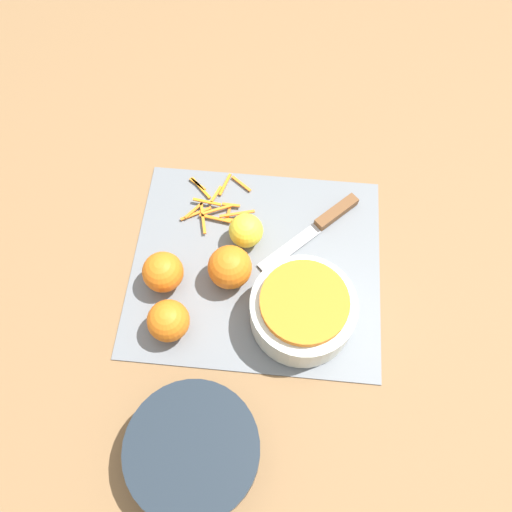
# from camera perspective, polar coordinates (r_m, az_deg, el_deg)

# --- Properties ---
(ground_plane) EXTENTS (4.00, 4.00, 0.00)m
(ground_plane) POSITION_cam_1_polar(r_m,az_deg,el_deg) (0.87, -0.00, -1.05)
(ground_plane) COLOR olive
(cutting_board) EXTENTS (0.43, 0.38, 0.01)m
(cutting_board) POSITION_cam_1_polar(r_m,az_deg,el_deg) (0.87, -0.00, -0.97)
(cutting_board) COLOR slate
(cutting_board) RESTS_ON ground_plane
(bowl_speckled) EXTENTS (0.17, 0.17, 0.08)m
(bowl_speckled) POSITION_cam_1_polar(r_m,az_deg,el_deg) (0.80, 5.35, -6.15)
(bowl_speckled) COLOR silver
(bowl_speckled) RESTS_ON cutting_board
(bowl_dark) EXTENTS (0.19, 0.19, 0.06)m
(bowl_dark) POSITION_cam_1_polar(r_m,az_deg,el_deg) (0.77, -7.15, -21.19)
(bowl_dark) COLOR #1E2833
(bowl_dark) RESTS_ON ground_plane
(knife) EXTENTS (0.17, 0.17, 0.02)m
(knife) POSITION_cam_1_polar(r_m,az_deg,el_deg) (0.91, 8.02, 4.10)
(knife) COLOR brown
(knife) RESTS_ON cutting_board
(orange_left) EXTENTS (0.07, 0.07, 0.07)m
(orange_left) POSITION_cam_1_polar(r_m,az_deg,el_deg) (0.84, -10.58, -1.82)
(orange_left) COLOR orange
(orange_left) RESTS_ON cutting_board
(orange_right) EXTENTS (0.07, 0.07, 0.07)m
(orange_right) POSITION_cam_1_polar(r_m,az_deg,el_deg) (0.82, -3.01, -1.30)
(orange_right) COLOR orange
(orange_right) RESTS_ON cutting_board
(orange_back) EXTENTS (0.07, 0.07, 0.07)m
(orange_back) POSITION_cam_1_polar(r_m,az_deg,el_deg) (0.80, -9.98, -7.30)
(orange_back) COLOR orange
(orange_back) RESTS_ON cutting_board
(lemon) EXTENTS (0.06, 0.06, 0.06)m
(lemon) POSITION_cam_1_polar(r_m,az_deg,el_deg) (0.86, -1.15, 2.92)
(lemon) COLOR yellow
(lemon) RESTS_ON cutting_board
(peel_pile) EXTENTS (0.13, 0.14, 0.01)m
(peel_pile) POSITION_cam_1_polar(r_m,az_deg,el_deg) (0.92, -4.64, 5.92)
(peel_pile) COLOR orange
(peel_pile) RESTS_ON cutting_board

